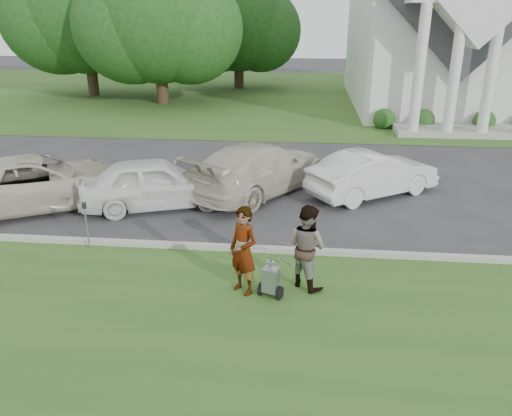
% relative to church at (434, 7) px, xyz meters
% --- Properties ---
extents(ground, '(120.00, 120.00, 0.00)m').
position_rel_church_xyz_m(ground, '(-9.00, -23.11, -5.94)').
color(ground, '#333335').
rests_on(ground, ground).
extents(grass_strip, '(80.00, 7.00, 0.01)m').
position_rel_church_xyz_m(grass_strip, '(-9.00, -26.11, -5.93)').
color(grass_strip, '#32551D').
rests_on(grass_strip, ground).
extents(church_lawn, '(80.00, 30.00, 0.01)m').
position_rel_church_xyz_m(church_lawn, '(-9.00, 3.89, -5.93)').
color(church_lawn, '#32551D').
rests_on(church_lawn, ground).
extents(curb, '(80.00, 0.18, 0.15)m').
position_rel_church_xyz_m(curb, '(-9.00, -22.56, -5.86)').
color(curb, '#9E9E93').
rests_on(curb, ground).
extents(church, '(9.19, 19.00, 24.10)m').
position_rel_church_xyz_m(church, '(0.00, 0.00, 0.00)').
color(church, white).
rests_on(church, ground).
extents(tree_left, '(10.63, 8.40, 9.71)m').
position_rel_church_xyz_m(tree_left, '(-17.01, -1.13, -0.83)').
color(tree_left, '#332316').
rests_on(tree_left, ground).
extents(tree_far, '(11.64, 9.20, 10.73)m').
position_rel_church_xyz_m(tree_far, '(-23.01, 1.87, -0.25)').
color(tree_far, '#332316').
rests_on(tree_far, ground).
extents(tree_back, '(9.61, 7.60, 8.89)m').
position_rel_church_xyz_m(tree_back, '(-13.01, 6.87, -1.21)').
color(tree_back, '#332316').
rests_on(tree_back, ground).
extents(striping_cart, '(0.68, 1.03, 0.90)m').
position_rel_church_xyz_m(striping_cart, '(-8.09, -24.64, -5.55)').
color(striping_cart, black).
rests_on(striping_cart, ground).
extents(person_left, '(0.83, 0.79, 1.90)m').
position_rel_church_xyz_m(person_left, '(-8.68, -24.50, -4.99)').
color(person_left, '#999999').
rests_on(person_left, ground).
extents(person_right, '(1.14, 1.12, 1.85)m').
position_rel_church_xyz_m(person_right, '(-7.38, -24.10, -5.01)').
color(person_right, '#999999').
rests_on(person_right, ground).
extents(parking_meter_near, '(0.09, 0.08, 1.27)m').
position_rel_church_xyz_m(parking_meter_near, '(-12.80, -22.83, -5.14)').
color(parking_meter_near, gray).
rests_on(parking_meter_near, ground).
extents(car_a, '(6.18, 5.06, 1.57)m').
position_rel_church_xyz_m(car_a, '(-15.51, -20.13, -5.16)').
color(car_a, beige).
rests_on(car_a, ground).
extents(car_b, '(4.86, 3.25, 1.54)m').
position_rel_church_xyz_m(car_b, '(-11.95, -19.77, -5.17)').
color(car_b, white).
rests_on(car_b, ground).
extents(car_c, '(5.06, 6.01, 1.65)m').
position_rel_church_xyz_m(car_c, '(-8.95, -18.04, -5.12)').
color(car_c, beige).
rests_on(car_c, ground).
extents(car_d, '(4.49, 3.76, 1.45)m').
position_rel_church_xyz_m(car_d, '(-5.29, -18.02, -5.21)').
color(car_d, silver).
rests_on(car_d, ground).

